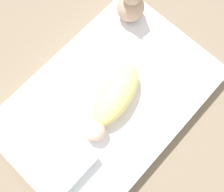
# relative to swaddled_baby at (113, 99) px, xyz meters

# --- Properties ---
(ground_plane) EXTENTS (12.00, 12.00, 0.00)m
(ground_plane) POSITION_rel_swaddled_baby_xyz_m (0.00, -0.04, -0.21)
(ground_plane) COLOR #7A6B56
(bed_mattress) EXTENTS (1.26, 0.85, 0.13)m
(bed_mattress) POSITION_rel_swaddled_baby_xyz_m (0.00, -0.04, -0.15)
(bed_mattress) COLOR white
(bed_mattress) RESTS_ON ground_plane
(swaddled_baby) EXTENTS (0.49, 0.26, 0.16)m
(swaddled_baby) POSITION_rel_swaddled_baby_xyz_m (0.00, 0.00, 0.00)
(swaddled_baby) COLOR #EFDB7F
(swaddled_baby) RESTS_ON bed_mattress
(pillow) EXTENTS (0.30, 0.28, 0.09)m
(pillow) POSITION_rel_swaddled_baby_xyz_m (0.43, 0.01, -0.04)
(pillow) COLOR white
(pillow) RESTS_ON bed_mattress
(bunny_plush) EXTENTS (0.17, 0.17, 0.32)m
(bunny_plush) POSITION_rel_swaddled_baby_xyz_m (-0.49, -0.31, 0.04)
(bunny_plush) COLOR tan
(bunny_plush) RESTS_ON bed_mattress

